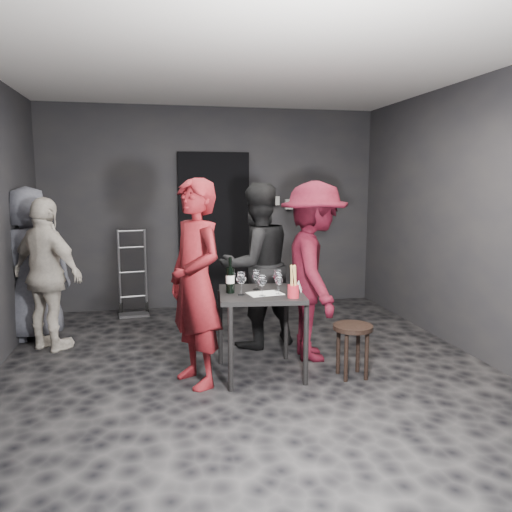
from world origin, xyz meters
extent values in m
cube|color=black|center=(0.00, 0.00, 0.00)|extent=(4.50, 5.00, 0.02)
cube|color=silver|center=(0.00, 0.00, 2.70)|extent=(4.50, 5.00, 0.02)
cube|color=black|center=(0.00, 2.50, 1.35)|extent=(4.50, 0.04, 2.70)
cube|color=black|center=(0.00, -2.50, 1.35)|extent=(4.50, 0.04, 2.70)
cube|color=black|center=(2.25, 0.00, 1.35)|extent=(0.04, 5.00, 2.70)
cube|color=black|center=(0.00, 2.44, 1.05)|extent=(0.95, 0.10, 2.10)
cube|color=#B7B7B2|center=(0.85, 2.45, 1.45)|extent=(0.12, 0.06, 0.12)
cube|color=#B7B7B2|center=(1.05, 2.45, 1.40)|extent=(0.10, 0.06, 0.14)
cylinder|color=#B2B2B7|center=(-1.26, 2.24, 0.55)|extent=(0.03, 0.03, 1.11)
cylinder|color=#B2B2B7|center=(-0.92, 2.24, 0.55)|extent=(0.03, 0.03, 1.11)
cube|color=#B2B2B7|center=(-1.09, 2.13, 0.01)|extent=(0.37, 0.20, 0.03)
cylinder|color=black|center=(-1.26, 2.27, 0.08)|extent=(0.04, 0.16, 0.16)
cylinder|color=black|center=(-0.92, 2.27, 0.08)|extent=(0.04, 0.16, 0.16)
cube|color=black|center=(0.10, -0.11, 0.73)|extent=(0.72, 0.72, 0.04)
cylinder|color=black|center=(-0.22, -0.43, 0.35)|extent=(0.04, 0.04, 0.71)
cylinder|color=black|center=(0.42, -0.43, 0.35)|extent=(0.04, 0.04, 0.71)
cylinder|color=black|center=(-0.22, 0.21, 0.35)|extent=(0.04, 0.04, 0.71)
cylinder|color=black|center=(0.42, 0.21, 0.35)|extent=(0.04, 0.04, 0.71)
cylinder|color=black|center=(0.87, -0.34, 0.45)|extent=(0.35, 0.35, 0.04)
cylinder|color=black|center=(0.96, -0.25, 0.21)|extent=(0.04, 0.04, 0.41)
cylinder|color=black|center=(0.78, -0.25, 0.21)|extent=(0.04, 0.04, 0.41)
cylinder|color=black|center=(0.78, -0.44, 0.21)|extent=(0.04, 0.04, 0.41)
cylinder|color=black|center=(0.96, -0.44, 0.21)|extent=(0.04, 0.04, 0.41)
imported|color=maroon|center=(-0.48, -0.20, 1.01)|extent=(0.75, 0.87, 2.01)
imported|color=black|center=(0.23, 0.69, 0.96)|extent=(1.05, 0.79, 1.92)
imported|color=#460B17|center=(0.69, 0.21, 0.98)|extent=(0.73, 1.33, 1.96)
imported|color=beige|center=(-1.87, 0.97, 0.81)|extent=(1.02, 0.95, 1.62)
imported|color=#50515C|center=(-2.12, 1.39, 0.92)|extent=(1.00, 0.71, 1.85)
cube|color=white|center=(0.12, -0.19, 0.75)|extent=(0.32, 0.24, 0.00)
cylinder|color=black|center=(-0.17, -0.09, 0.86)|extent=(0.07, 0.07, 0.22)
cylinder|color=black|center=(-0.17, -0.09, 1.02)|extent=(0.03, 0.03, 0.09)
cylinder|color=white|center=(-0.17, -0.09, 0.87)|extent=(0.08, 0.08, 0.07)
cylinder|color=#A41C28|center=(0.32, -0.38, 0.80)|extent=(0.10, 0.10, 0.11)
camera|label=1|loc=(-0.80, -4.29, 1.70)|focal=35.00mm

